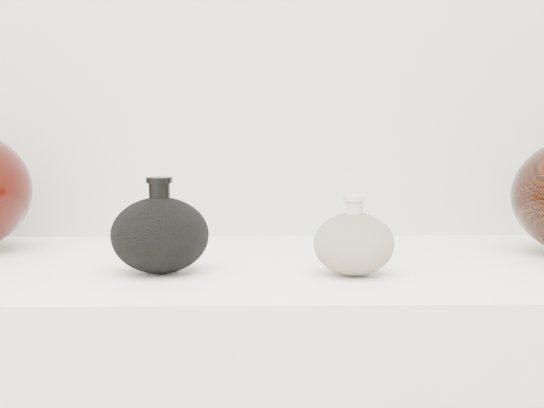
{
  "coord_description": "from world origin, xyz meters",
  "views": [
    {
      "loc": [
        0.0,
        -0.06,
        1.08
      ],
      "look_at": [
        0.02,
        0.92,
        0.98
      ],
      "focal_mm": 50.0,
      "sensor_mm": 36.0,
      "label": 1
    }
  ],
  "objects": [
    {
      "name": "black_gourd_vase",
      "position": [
        -0.12,
        0.88,
        0.95
      ],
      "size": [
        0.15,
        0.15,
        0.12
      ],
      "color": "black",
      "rests_on": "display_counter"
    },
    {
      "name": "cream_gourd_vase",
      "position": [
        0.12,
        0.86,
        0.94
      ],
      "size": [
        0.11,
        0.11,
        0.1
      ],
      "color": "beige",
      "rests_on": "display_counter"
    }
  ]
}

